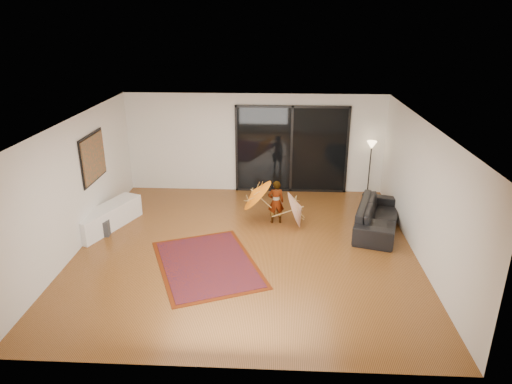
# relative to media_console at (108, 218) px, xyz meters

# --- Properties ---
(floor) EXTENTS (7.00, 7.00, 0.00)m
(floor) POSITION_rel_media_console_xyz_m (3.25, -0.84, -0.26)
(floor) COLOR brown
(floor) RESTS_ON ground
(ceiling) EXTENTS (7.00, 7.00, 0.00)m
(ceiling) POSITION_rel_media_console_xyz_m (3.25, -0.84, 2.44)
(ceiling) COLOR white
(ceiling) RESTS_ON wall_back
(wall_back) EXTENTS (7.00, 0.00, 7.00)m
(wall_back) POSITION_rel_media_console_xyz_m (3.25, 2.66, 1.09)
(wall_back) COLOR silver
(wall_back) RESTS_ON floor
(wall_front) EXTENTS (7.00, 0.00, 7.00)m
(wall_front) POSITION_rel_media_console_xyz_m (3.25, -4.34, 1.09)
(wall_front) COLOR silver
(wall_front) RESTS_ON floor
(wall_left) EXTENTS (0.00, 7.00, 7.00)m
(wall_left) POSITION_rel_media_console_xyz_m (-0.25, -0.84, 1.09)
(wall_left) COLOR silver
(wall_left) RESTS_ON floor
(wall_right) EXTENTS (0.00, 7.00, 7.00)m
(wall_right) POSITION_rel_media_console_xyz_m (6.75, -0.84, 1.09)
(wall_right) COLOR silver
(wall_right) RESTS_ON floor
(sliding_door) EXTENTS (3.06, 0.07, 2.40)m
(sliding_door) POSITION_rel_media_console_xyz_m (4.25, 2.62, 0.94)
(sliding_door) COLOR black
(sliding_door) RESTS_ON wall_back
(painting) EXTENTS (0.04, 1.28, 1.08)m
(painting) POSITION_rel_media_console_xyz_m (-0.21, 0.16, 1.39)
(painting) COLOR black
(painting) RESTS_ON wall_left
(media_console) EXTENTS (1.12, 1.93, 0.52)m
(media_console) POSITION_rel_media_console_xyz_m (0.00, 0.00, 0.00)
(media_console) COLOR white
(media_console) RESTS_ON floor
(speaker) EXTENTS (0.34, 0.34, 0.35)m
(speaker) POSITION_rel_media_console_xyz_m (0.00, -0.34, -0.09)
(speaker) COLOR #424244
(speaker) RESTS_ON floor
(persian_rug) EXTENTS (2.65, 3.04, 0.02)m
(persian_rug) POSITION_rel_media_console_xyz_m (2.53, -1.53, -0.25)
(persian_rug) COLOR #511B07
(persian_rug) RESTS_ON floor
(sofa) EXTENTS (1.44, 2.33, 0.64)m
(sofa) POSITION_rel_media_console_xyz_m (6.20, 0.27, 0.06)
(sofa) COLOR black
(sofa) RESTS_ON floor
(ottoman) EXTENTS (0.75, 0.75, 0.37)m
(ottoman) POSITION_rel_media_console_xyz_m (5.95, -0.28, -0.08)
(ottoman) COLOR black
(ottoman) RESTS_ON floor
(floor_lamp) EXTENTS (0.26, 0.26, 1.52)m
(floor_lamp) POSITION_rel_media_console_xyz_m (6.35, 2.41, 0.94)
(floor_lamp) COLOR black
(floor_lamp) RESTS_ON floor
(child) EXTENTS (0.42, 0.31, 1.05)m
(child) POSITION_rel_media_console_xyz_m (3.86, 0.51, 0.26)
(child) COLOR #999999
(child) RESTS_ON floor
(parasol_orange) EXTENTS (0.74, 0.90, 0.90)m
(parasol_orange) POSITION_rel_media_console_xyz_m (3.31, 0.46, 0.47)
(parasol_orange) COLOR orange
(parasol_orange) RESTS_ON child
(parasol_white) EXTENTS (0.52, 0.86, 0.92)m
(parasol_white) POSITION_rel_media_console_xyz_m (4.46, 0.36, 0.24)
(parasol_white) COLOR white
(parasol_white) RESTS_ON floor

